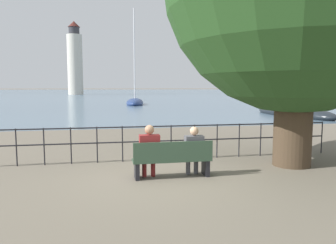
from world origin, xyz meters
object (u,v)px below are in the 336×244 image
park_bench (172,160)px  sailboat_2 (135,102)px  harbor_lighthouse (75,61)px  seated_person_right (194,149)px  sailboat_1 (293,113)px  seated_person_left (149,149)px

park_bench → sailboat_2: size_ratio=0.16×
sailboat_2 → harbor_lighthouse: bearing=109.2°
park_bench → sailboat_2: 33.25m
seated_person_right → sailboat_1: size_ratio=0.14×
seated_person_left → sailboat_2: 33.22m
harbor_lighthouse → seated_person_right: bearing=-83.6°
sailboat_2 → harbor_lighthouse: 59.99m
seated_person_right → sailboat_1: (11.95, 14.96, -0.43)m
seated_person_left → sailboat_1: 19.86m
seated_person_right → sailboat_2: 33.14m
sailboat_1 → harbor_lighthouse: 79.95m
harbor_lighthouse → sailboat_2: bearing=-78.5°
park_bench → seated_person_right: (0.55, 0.08, 0.24)m
park_bench → harbor_lighthouse: bearing=96.1°
seated_person_left → sailboat_2: (2.66, 33.11, -0.40)m
sailboat_2 → harbor_lighthouse: (-11.86, 58.06, 9.39)m
sailboat_2 → seated_person_left: bearing=-86.9°
seated_person_left → sailboat_1: sailboat_1 is taller
park_bench → seated_person_right: bearing=8.0°
sailboat_2 → harbor_lighthouse: harbor_lighthouse is taller
sailboat_1 → seated_person_right: bearing=-133.7°
seated_person_right → sailboat_1: sailboat_1 is taller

